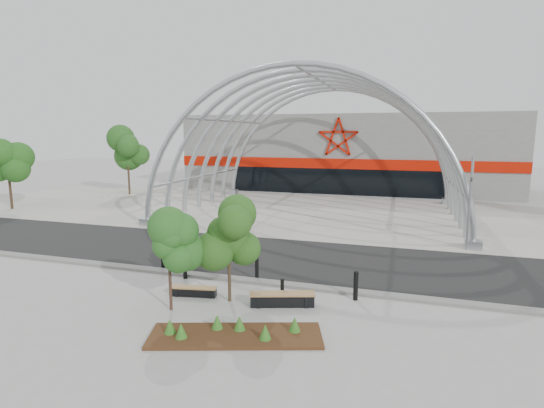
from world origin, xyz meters
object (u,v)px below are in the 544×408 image
(bollard_2, at_px, (257,269))
(bench_0, at_px, (194,292))
(signal_pole, at_px, (470,202))
(bench_1, at_px, (282,299))
(street_tree_0, at_px, (169,244))
(street_tree_1, at_px, (229,234))

(bollard_2, bearing_deg, bench_0, -125.08)
(signal_pole, xyz_separation_m, bench_1, (-7.31, -9.85, -2.34))
(bollard_2, bearing_deg, street_tree_0, -116.40)
(signal_pole, xyz_separation_m, bench_0, (-10.78, -9.96, -2.40))
(bench_0, bearing_deg, bench_1, 1.79)
(bench_0, height_order, bollard_2, bollard_2)
(signal_pole, xyz_separation_m, bollard_2, (-9.08, -7.54, -2.10))
(signal_pole, bearing_deg, bollard_2, -140.29)
(street_tree_1, xyz_separation_m, bench_0, (-1.49, 0.04, -2.37))
(bench_0, bearing_deg, bollard_2, 54.92)
(bench_1, bearing_deg, street_tree_1, -175.58)
(signal_pole, distance_m, street_tree_0, 15.76)
(signal_pole, bearing_deg, bench_1, -126.59)
(street_tree_0, height_order, bench_0, street_tree_0)
(street_tree_0, bearing_deg, bench_1, 22.04)
(street_tree_0, relative_size, bollard_2, 3.46)
(street_tree_1, distance_m, bench_1, 3.04)
(street_tree_0, xyz_separation_m, bench_1, (3.65, 1.48, -2.13))
(signal_pole, relative_size, street_tree_1, 1.39)
(bench_0, bearing_deg, street_tree_0, -97.60)
(signal_pole, distance_m, bench_0, 14.87)
(street_tree_0, height_order, bollard_2, street_tree_0)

